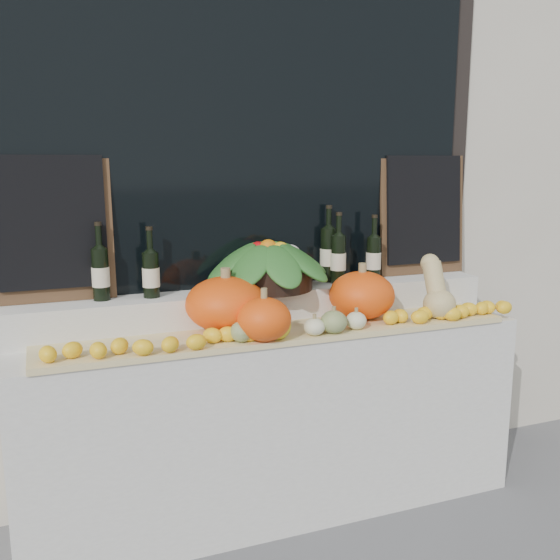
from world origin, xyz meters
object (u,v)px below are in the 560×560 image
Objects in this scene: produce_bowl at (268,264)px; butternut_squash at (437,292)px; pumpkin_left at (226,304)px; wine_bottle_tall at (328,254)px; pumpkin_right at (362,295)px.

butternut_squash is at bearing -22.51° from produce_bowl.
wine_bottle_tall reaches higher than pumpkin_left.
butternut_squash is 0.56m from wine_bottle_tall.
pumpkin_left is 0.66m from wine_bottle_tall.
produce_bowl is at bearing 33.36° from pumpkin_left.
butternut_squash reaches higher than pumpkin_right.
pumpkin_right is (0.65, -0.03, -0.01)m from pumpkin_left.
pumpkin_right is 0.81× the size of wine_bottle_tall.
butternut_squash is 0.46× the size of produce_bowl.
produce_bowl is 1.67× the size of wine_bottle_tall.
pumpkin_left is 1.21× the size of butternut_squash.
pumpkin_right is at bearing 162.74° from butternut_squash.
produce_bowl is (-0.39, 0.20, 0.14)m from pumpkin_right.
produce_bowl reaches higher than pumpkin_left.
pumpkin_left is 0.93× the size of wine_bottle_tall.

